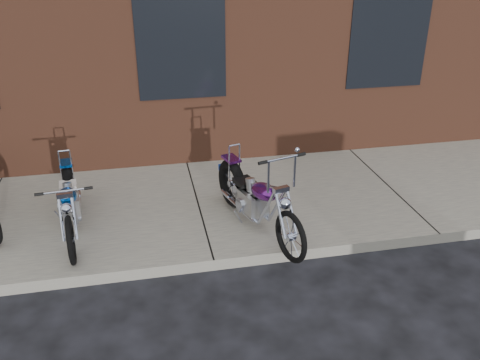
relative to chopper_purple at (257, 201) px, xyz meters
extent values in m
plane|color=black|center=(-0.67, -0.64, -0.55)|extent=(120.00, 120.00, 0.00)
cube|color=slate|center=(-0.67, 0.86, -0.48)|extent=(22.00, 3.00, 0.15)
torus|color=black|center=(-0.16, 0.55, -0.05)|extent=(0.33, 0.72, 0.71)
torus|color=black|center=(0.26, -0.95, -0.08)|extent=(0.24, 0.64, 0.64)
cube|color=#949494|center=(0.02, -0.06, -0.06)|extent=(0.37, 0.46, 0.30)
ellipsoid|color=#5C1874|center=(0.09, -0.33, 0.23)|extent=(0.39, 0.59, 0.30)
cube|color=black|center=(-0.05, 0.19, 0.14)|extent=(0.30, 0.33, 0.06)
cylinder|color=silver|center=(0.23, -0.83, 0.18)|extent=(0.12, 0.29, 0.53)
cylinder|color=silver|center=(0.20, -0.71, 0.83)|extent=(0.53, 0.18, 0.03)
cylinder|color=silver|center=(-0.13, 0.47, 0.33)|extent=(0.03, 0.03, 0.47)
cylinder|color=silver|center=(0.07, 0.18, -0.18)|extent=(0.29, 0.87, 0.05)
torus|color=black|center=(-2.45, 0.98, -0.07)|extent=(0.19, 0.67, 0.66)
torus|color=black|center=(-2.30, -0.46, -0.10)|extent=(0.12, 0.60, 0.60)
cube|color=#949494|center=(-2.39, 0.39, -0.08)|extent=(0.29, 0.39, 0.28)
ellipsoid|color=#084EB6|center=(-2.36, 0.14, 0.19)|extent=(0.29, 0.53, 0.28)
cube|color=silver|center=(-2.41, 0.63, 0.10)|extent=(0.24, 0.28, 0.06)
cylinder|color=silver|center=(-2.32, -0.34, 0.14)|extent=(0.06, 0.27, 0.50)
cylinder|color=silver|center=(-2.33, -0.23, 0.43)|extent=(0.51, 0.08, 0.03)
cylinder|color=silver|center=(-2.44, 0.91, 0.28)|extent=(0.02, 0.02, 0.44)
cylinder|color=silver|center=(-2.30, 0.61, -0.20)|extent=(0.12, 0.83, 0.04)
camera|label=1|loc=(-1.39, -5.69, 3.10)|focal=38.00mm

